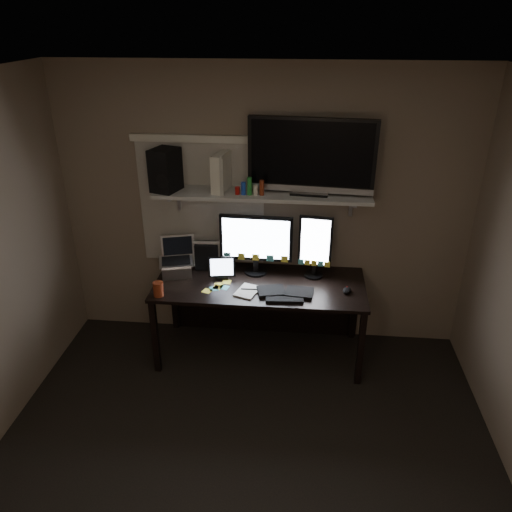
# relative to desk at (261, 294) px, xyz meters

# --- Properties ---
(floor) EXTENTS (3.60, 3.60, 0.00)m
(floor) POSITION_rel_desk_xyz_m (0.00, -1.55, -0.55)
(floor) COLOR black
(floor) RESTS_ON ground
(ceiling) EXTENTS (3.60, 3.60, 0.00)m
(ceiling) POSITION_rel_desk_xyz_m (0.00, -1.55, 1.95)
(ceiling) COLOR silver
(ceiling) RESTS_ON back_wall
(back_wall) EXTENTS (3.60, 0.00, 3.60)m
(back_wall) POSITION_rel_desk_xyz_m (0.00, 0.25, 0.70)
(back_wall) COLOR #7C6A59
(back_wall) RESTS_ON floor
(window_blinds) EXTENTS (1.10, 0.02, 1.10)m
(window_blinds) POSITION_rel_desk_xyz_m (-0.55, 0.24, 0.75)
(window_blinds) COLOR beige
(window_blinds) RESTS_ON back_wall
(desk) EXTENTS (1.80, 0.75, 0.73)m
(desk) POSITION_rel_desk_xyz_m (0.00, 0.00, 0.00)
(desk) COLOR black
(desk) RESTS_ON floor
(wall_shelf) EXTENTS (1.80, 0.35, 0.03)m
(wall_shelf) POSITION_rel_desk_xyz_m (0.00, 0.08, 0.91)
(wall_shelf) COLOR #B4B4AF
(wall_shelf) RESTS_ON back_wall
(monitor_landscape) EXTENTS (0.64, 0.10, 0.56)m
(monitor_landscape) POSITION_rel_desk_xyz_m (-0.05, 0.07, 0.46)
(monitor_landscape) COLOR black
(monitor_landscape) RESTS_ON desk
(monitor_portrait) EXTENTS (0.29, 0.09, 0.57)m
(monitor_portrait) POSITION_rel_desk_xyz_m (0.46, 0.05, 0.46)
(monitor_portrait) COLOR black
(monitor_portrait) RESTS_ON desk
(keyboard) EXTENTS (0.48, 0.22, 0.03)m
(keyboard) POSITION_rel_desk_xyz_m (0.23, -0.28, 0.19)
(keyboard) COLOR black
(keyboard) RESTS_ON desk
(mouse) EXTENTS (0.09, 0.12, 0.04)m
(mouse) POSITION_rel_desk_xyz_m (0.73, -0.21, 0.20)
(mouse) COLOR black
(mouse) RESTS_ON desk
(notepad) EXTENTS (0.23, 0.27, 0.01)m
(notepad) POSITION_rel_desk_xyz_m (-0.09, -0.28, 0.18)
(notepad) COLOR beige
(notepad) RESTS_ON desk
(tablet) EXTENTS (0.25, 0.13, 0.20)m
(tablet) POSITION_rel_desk_xyz_m (-0.33, -0.07, 0.28)
(tablet) COLOR black
(tablet) RESTS_ON desk
(file_sorter) EXTENTS (0.21, 0.11, 0.26)m
(file_sorter) POSITION_rel_desk_xyz_m (-0.50, 0.10, 0.31)
(file_sorter) COLOR black
(file_sorter) RESTS_ON desk
(laptop) EXTENTS (0.34, 0.30, 0.33)m
(laptop) POSITION_rel_desk_xyz_m (-0.75, -0.04, 0.34)
(laptop) COLOR #B7B7BC
(laptop) RESTS_ON desk
(cup) EXTENTS (0.09, 0.09, 0.12)m
(cup) POSITION_rel_desk_xyz_m (-0.81, -0.41, 0.24)
(cup) COLOR maroon
(cup) RESTS_ON desk
(sticky_notes) EXTENTS (0.33, 0.25, 0.00)m
(sticky_notes) POSITION_rel_desk_xyz_m (-0.31, -0.22, 0.18)
(sticky_notes) COLOR #FFEE45
(sticky_notes) RESTS_ON desk
(tv) EXTENTS (1.04, 0.28, 0.61)m
(tv) POSITION_rel_desk_xyz_m (0.39, 0.09, 1.23)
(tv) COLOR black
(tv) RESTS_ON wall_shelf
(game_console) EXTENTS (0.14, 0.27, 0.31)m
(game_console) POSITION_rel_desk_xyz_m (-0.34, 0.09, 1.08)
(game_console) COLOR beige
(game_console) RESTS_ON wall_shelf
(speaker) EXTENTS (0.26, 0.28, 0.35)m
(speaker) POSITION_rel_desk_xyz_m (-0.80, 0.05, 1.10)
(speaker) COLOR black
(speaker) RESTS_ON wall_shelf
(bottles) EXTENTS (0.25, 0.09, 0.15)m
(bottles) POSITION_rel_desk_xyz_m (-0.10, 0.01, 1.00)
(bottles) COLOR #A50F0C
(bottles) RESTS_ON wall_shelf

